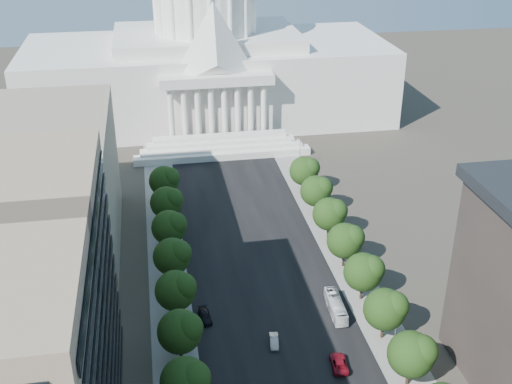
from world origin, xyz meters
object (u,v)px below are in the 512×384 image
car_silver (274,341)px  car_red (339,363)px  city_bus (336,306)px  car_dark_b (205,316)px

car_silver → car_red: (9.67, -7.57, 0.08)m
car_silver → city_bus: (13.36, 7.15, 0.71)m
car_silver → car_dark_b: (-11.35, 9.12, 0.02)m
car_dark_b → city_bus: bearing=-10.2°
car_silver → car_dark_b: bearing=149.2°
car_dark_b → city_bus: (24.71, -1.97, 0.68)m
car_red → car_silver: bearing=-32.0°
city_bus → car_red: bearing=-101.6°
car_silver → car_red: size_ratio=0.75×
car_dark_b → city_bus: 24.80m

